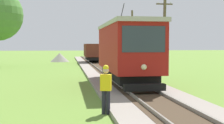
% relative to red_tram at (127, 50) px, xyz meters
% --- Properties ---
extents(red_tram, '(2.60, 8.54, 4.79)m').
position_rel_red_tram_xyz_m(red_tram, '(0.00, 0.00, 0.00)').
color(red_tram, maroon).
rests_on(red_tram, rail_right).
extents(freight_car, '(2.40, 5.20, 2.31)m').
position_rel_red_tram_xyz_m(freight_car, '(-0.00, 21.80, -0.64)').
color(freight_car, maroon).
rests_on(freight_car, rail_right).
extents(utility_pole_mid, '(1.40, 0.59, 6.68)m').
position_rel_red_tram_xyz_m(utility_pole_mid, '(4.44, 6.08, 1.24)').
color(utility_pole_mid, brown).
rests_on(utility_pole_mid, ground).
extents(utility_pole_far, '(1.40, 0.28, 6.76)m').
position_rel_red_tram_xyz_m(utility_pole_far, '(4.44, 18.15, 1.28)').
color(utility_pole_far, brown).
rests_on(utility_pole_far, ground).
extents(gravel_pile, '(2.78, 2.78, 1.29)m').
position_rel_red_tram_xyz_m(gravel_pile, '(-4.64, 26.32, -1.55)').
color(gravel_pile, gray).
rests_on(gravel_pile, ground).
extents(track_worker, '(0.44, 0.35, 1.78)m').
position_rel_red_tram_xyz_m(track_worker, '(-2.22, -7.08, -1.21)').
color(track_worker, black).
rests_on(track_worker, ground).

